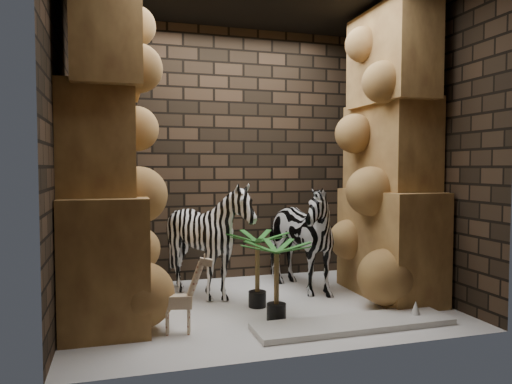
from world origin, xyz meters
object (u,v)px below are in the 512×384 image
object	(u,v)px
palm_back	(276,281)
zebra_left	(209,246)
zebra_right	(294,229)
palm_front	(257,269)
giraffe_toy	(178,293)
surfboard	(354,324)

from	to	relation	value
palm_back	zebra_left	bearing A→B (deg)	116.95
zebra_right	palm_front	world-z (taller)	zebra_right
giraffe_toy	palm_back	distance (m)	0.87
zebra_left	surfboard	size ratio (longest dim) A/B	0.69
giraffe_toy	surfboard	distance (m)	1.49
zebra_left	palm_front	size ratio (longest dim) A/B	1.63
zebra_left	palm_back	distance (m)	0.98
zebra_right	surfboard	distance (m)	1.41
giraffe_toy	palm_front	xyz separation A→B (m)	(0.82, 0.53, 0.04)
giraffe_toy	zebra_left	bearing A→B (deg)	76.57
zebra_right	zebra_left	world-z (taller)	zebra_right
surfboard	giraffe_toy	bearing A→B (deg)	169.73
giraffe_toy	palm_front	bearing A→B (deg)	43.88
palm_back	zebra_right	bearing A→B (deg)	60.85
palm_back	surfboard	bearing A→B (deg)	-30.41
palm_front	palm_back	distance (m)	0.44
zebra_right	palm_back	xyz separation A→B (m)	(-0.51, -0.92, -0.33)
palm_front	surfboard	size ratio (longest dim) A/B	0.42
giraffe_toy	palm_back	bearing A→B (deg)	16.89
zebra_left	palm_back	world-z (taller)	zebra_left
surfboard	palm_front	bearing A→B (deg)	127.84
palm_front	palm_back	world-z (taller)	palm_front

